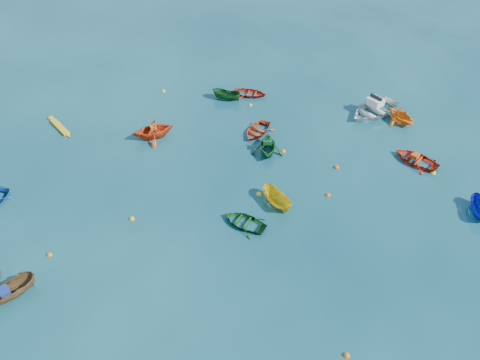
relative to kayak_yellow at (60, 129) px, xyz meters
The scene contains 28 objects.
ground 15.81m from the kayak_yellow, ahead, with size 160.00×160.00×0.00m, color #093445.
sampan_brown_mid 16.60m from the kayak_yellow, 43.71° to the right, with size 1.15×3.06×1.19m, color brown.
dinghy_orange_w 7.90m from the kayak_yellow, 29.69° to the left, with size 2.81×3.26×1.71m, color red.
sampan_yellow_mid 19.32m from the kayak_yellow, 10.99° to the left, with size 1.07×2.83×1.09m, color yellow.
dinghy_green_e 18.41m from the kayak_yellow, ahead, with size 2.07×2.90×0.60m, color #0F4315.
dinghy_red_nw 16.40m from the kayak_yellow, 57.72° to the left, with size 2.11×2.95×0.61m, color red.
dinghy_green_n 17.02m from the kayak_yellow, 27.86° to the left, with size 2.49×2.89×1.52m, color #114B19.
dinghy_red_ne 27.98m from the kayak_yellow, 29.80° to the left, with size 2.37×3.32×0.69m, color red.
sampan_blue_far 31.73m from the kayak_yellow, 20.70° to the left, with size 0.95×2.51×0.97m, color #0E19B8.
dinghy_red_far 16.00m from the kayak_yellow, 36.54° to the left, with size 2.19×3.06×0.64m, color red.
dinghy_orange_far 27.87m from the kayak_yellow, 40.84° to the left, with size 2.46×2.86×1.50m, color orange.
sampan_green_far 14.19m from the kayak_yellow, 57.70° to the left, with size 0.97×2.56×0.99m, color #0F4316.
kayak_yellow is the anchor object (origin of this frame).
motorboat_white 26.03m from the kayak_yellow, 43.78° to the left, with size 3.52×4.92×1.62m, color silver.
tarp_blue_a 16.70m from the kayak_yellow, 44.15° to the right, with size 0.67×0.50×0.32m, color navy.
tarp_orange_a 8.00m from the kayak_yellow, 29.88° to the left, with size 0.58×0.44×0.28m, color orange.
tarp_green_b 17.03m from the kayak_yellow, 28.20° to the left, with size 0.65×0.50×0.32m, color #10431E.
tarp_orange_b 27.90m from the kayak_yellow, 29.92° to the left, with size 0.61×0.46×0.30m, color #BF4913.
buoy_or_a 13.80m from the kayak_yellow, 37.36° to the right, with size 0.33×0.33×0.33m, color orange.
buoy_ye_a 12.91m from the kayak_yellow, 14.75° to the right, with size 0.36×0.36×0.36m, color gold.
buoy_or_b 28.06m from the kayak_yellow, ahead, with size 0.33×0.33×0.33m, color orange.
buoy_ye_b 9.74m from the kayak_yellow, 77.05° to the left, with size 0.33×0.33×0.33m, color yellow.
buoy_or_c 18.20m from the kayak_yellow, 28.84° to the left, with size 0.37×0.37×0.37m, color orange.
buoy_ye_c 17.83m from the kayak_yellow, 12.08° to the left, with size 0.38×0.38×0.38m, color yellow.
buoy_or_d 22.16m from the kayak_yellow, 17.33° to the left, with size 0.35×0.35×0.35m, color #DB5D0B.
buoy_ye_d 15.93m from the kayak_yellow, 51.80° to the left, with size 0.32×0.32×0.32m, color yellow.
buoy_or_e 22.28m from the kayak_yellow, 25.57° to the left, with size 0.39×0.39×0.39m, color #DF520C.
buoy_ye_e 29.11m from the kayak_yellow, 27.49° to the left, with size 0.39×0.39×0.39m, color yellow.
Camera 1 is at (15.51, -14.29, 21.37)m, focal length 35.00 mm.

